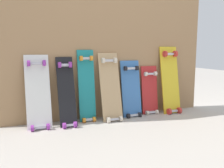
{
  "coord_description": "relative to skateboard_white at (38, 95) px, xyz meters",
  "views": [
    {
      "loc": [
        -0.88,
        -2.38,
        0.74
      ],
      "look_at": [
        0.0,
        -0.07,
        0.38
      ],
      "focal_mm": 37.93,
      "sensor_mm": 36.0,
      "label": 1
    }
  ],
  "objects": [
    {
      "name": "ground_plane",
      "position": [
        0.75,
        0.06,
        -0.31
      ],
      "size": [
        12.0,
        12.0,
        0.0
      ],
      "primitive_type": "plane",
      "color": "#B2AAA0"
    },
    {
      "name": "plywood_wall_panel",
      "position": [
        0.75,
        0.13,
        0.64
      ],
      "size": [
        2.37,
        0.04,
        1.9
      ],
      "primitive_type": "cube",
      "color": "#99724C",
      "rests_on": "ground"
    },
    {
      "name": "skateboard_white",
      "position": [
        0.0,
        0.0,
        0.0
      ],
      "size": [
        0.23,
        0.25,
        0.76
      ],
      "color": "silver",
      "rests_on": "ground"
    },
    {
      "name": "skateboard_black",
      "position": [
        0.27,
        -0.02,
        -0.01
      ],
      "size": [
        0.17,
        0.28,
        0.74
      ],
      "color": "black",
      "rests_on": "ground"
    },
    {
      "name": "skateboard_teal",
      "position": [
        0.49,
        0.05,
        0.02
      ],
      "size": [
        0.17,
        0.17,
        0.81
      ],
      "color": "#197A7F",
      "rests_on": "ground"
    },
    {
      "name": "skateboard_natural",
      "position": [
        0.74,
        -0.0,
        0.01
      ],
      "size": [
        0.22,
        0.26,
        0.78
      ],
      "color": "tan",
      "rests_on": "ground"
    },
    {
      "name": "skateboard_blue",
      "position": [
        1.0,
        0.04,
        -0.04
      ],
      "size": [
        0.22,
        0.18,
        0.69
      ],
      "color": "#386BAD",
      "rests_on": "ground"
    },
    {
      "name": "skateboard_red",
      "position": [
        1.25,
        0.06,
        -0.07
      ],
      "size": [
        0.2,
        0.14,
        0.62
      ],
      "color": "#B22626",
      "rests_on": "ground"
    },
    {
      "name": "skateboard_yellow",
      "position": [
        1.5,
        0.02,
        0.05
      ],
      "size": [
        0.23,
        0.22,
        0.84
      ],
      "color": "gold",
      "rests_on": "ground"
    }
  ]
}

